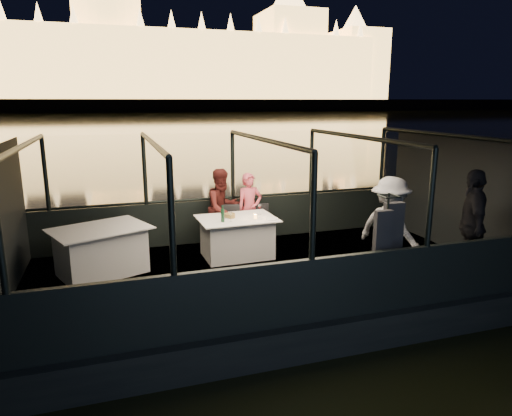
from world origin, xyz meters
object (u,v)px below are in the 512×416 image
object	(u,v)px
coat_stand	(386,244)
person_man_maroon	(223,211)
passenger_dark	(471,229)
dining_table_aft	(102,252)
person_woman_coral	(250,209)
wine_bottle	(223,214)
chair_port_left	(232,228)
dining_table_central	(237,237)
passenger_stripe	(389,230)
chair_port_right	(262,225)

from	to	relation	value
coat_stand	person_man_maroon	xyz separation A→B (m)	(-1.61, 3.35, -0.15)
person_man_maroon	passenger_dark	distance (m)	4.58
dining_table_aft	coat_stand	distance (m)	4.71
person_woman_coral	passenger_dark	size ratio (longest dim) A/B	0.80
dining_table_aft	wine_bottle	bearing A→B (deg)	-1.33
dining_table_aft	chair_port_left	distance (m)	2.56
person_man_maroon	passenger_dark	world-z (taller)	passenger_dark
dining_table_aft	person_man_maroon	bearing A→B (deg)	20.25
dining_table_central	passenger_stripe	xyz separation A→B (m)	(2.10, -1.84, 0.47)
dining_table_central	chair_port_left	distance (m)	0.46
chair_port_left	person_man_maroon	distance (m)	0.42
coat_stand	person_man_maroon	bearing A→B (deg)	115.61
dining_table_aft	wine_bottle	distance (m)	2.20
coat_stand	wine_bottle	distance (m)	3.04
coat_stand	dining_table_aft	bearing A→B (deg)	147.97
person_woman_coral	dining_table_central	bearing A→B (deg)	-129.36
chair_port_right	coat_stand	distance (m)	3.27
dining_table_aft	person_man_maroon	xyz separation A→B (m)	(2.36, 0.87, 0.36)
passenger_dark	person_woman_coral	bearing A→B (deg)	-102.88
wine_bottle	chair_port_right	bearing A→B (deg)	35.29
chair_port_left	passenger_dark	size ratio (longest dim) A/B	0.47
dining_table_central	wine_bottle	bearing A→B (deg)	-148.16
chair_port_left	coat_stand	distance (m)	3.45
passenger_stripe	person_woman_coral	bearing A→B (deg)	11.63
chair_port_right	dining_table_central	bearing A→B (deg)	-124.58
chair_port_left	chair_port_right	distance (m)	0.64
dining_table_aft	chair_port_right	distance (m)	3.19
wine_bottle	coat_stand	bearing A→B (deg)	-53.06
dining_table_aft	passenger_stripe	world-z (taller)	passenger_stripe
person_woman_coral	passenger_stripe	bearing A→B (deg)	-63.70
coat_stand	passenger_dark	size ratio (longest dim) A/B	0.89
passenger_stripe	dining_table_aft	bearing A→B (deg)	48.91
dining_table_aft	coat_stand	size ratio (longest dim) A/B	0.93
person_man_maroon	wine_bottle	bearing A→B (deg)	-126.06
chair_port_right	dining_table_aft	bearing A→B (deg)	-149.73
dining_table_aft	passenger_dark	size ratio (longest dim) A/B	0.83
person_woman_coral	dining_table_aft	bearing A→B (deg)	-169.49
dining_table_central	wine_bottle	distance (m)	0.65
chair_port_right	passenger_stripe	size ratio (longest dim) A/B	0.49
dining_table_aft	passenger_stripe	bearing A→B (deg)	-20.40
chair_port_left	person_woman_coral	world-z (taller)	person_woman_coral
passenger_dark	dining_table_central	bearing A→B (deg)	-90.93
chair_port_left	person_man_maroon	world-z (taller)	person_man_maroon
passenger_stripe	wine_bottle	xyz separation A→B (m)	(-2.42, 1.64, 0.06)
person_man_maroon	passenger_stripe	world-z (taller)	passenger_stripe
chair_port_right	passenger_dark	bearing A→B (deg)	-26.11
chair_port_right	person_man_maroon	xyz separation A→B (m)	(-0.76, 0.22, 0.30)
dining_table_central	dining_table_aft	bearing A→B (deg)	-176.50
person_woman_coral	person_man_maroon	size ratio (longest dim) A/B	0.93
coat_stand	person_woman_coral	bearing A→B (deg)	107.12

